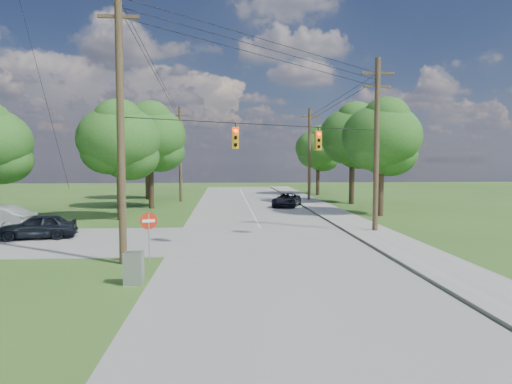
{
  "coord_description": "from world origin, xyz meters",
  "views": [
    {
      "loc": [
        -0.25,
        -19.12,
        4.4
      ],
      "look_at": [
        1.39,
        5.0,
        2.71
      ],
      "focal_mm": 32.0,
      "sensor_mm": 36.0,
      "label": 1
    }
  ],
  "objects": [
    {
      "name": "ground",
      "position": [
        0.0,
        0.0,
        0.0
      ],
      "size": [
        140.0,
        140.0,
        0.0
      ],
      "primitive_type": "plane",
      "color": "#31541C",
      "rests_on": "ground"
    },
    {
      "name": "pole_north_w",
      "position": [
        -5.0,
        30.0,
        5.13
      ],
      "size": [
        2.0,
        0.32,
        10.0
      ],
      "color": "#4B3A27",
      "rests_on": "ground"
    },
    {
      "name": "pole_north_e",
      "position": [
        8.9,
        30.0,
        5.13
      ],
      "size": [
        2.0,
        0.32,
        10.0
      ],
      "color": "#4B3A27",
      "rests_on": "ground"
    },
    {
      "name": "control_cabinet",
      "position": [
        -3.5,
        -2.97,
        0.59
      ],
      "size": [
        0.67,
        0.49,
        1.17
      ],
      "primitive_type": "cube",
      "rotation": [
        0.0,
        0.0,
        -0.04
      ],
      "color": "gray",
      "rests_on": "ground"
    },
    {
      "name": "tree_w_far",
      "position": [
        -9.0,
        33.0,
        6.25
      ],
      "size": [
        6.0,
        6.0,
        8.73
      ],
      "color": "#3B281D",
      "rests_on": "ground"
    },
    {
      "name": "pole_ne",
      "position": [
        8.9,
        8.0,
        5.47
      ],
      "size": [
        2.0,
        0.32,
        10.5
      ],
      "color": "#4B3A27",
      "rests_on": "ground"
    },
    {
      "name": "tree_w_near",
      "position": [
        -8.0,
        15.0,
        5.92
      ],
      "size": [
        6.0,
        6.0,
        8.4
      ],
      "color": "#3B281D",
      "rests_on": "ground"
    },
    {
      "name": "sidewalk_east",
      "position": [
        8.7,
        5.0,
        0.06
      ],
      "size": [
        2.6,
        100.0,
        0.12
      ],
      "primitive_type": "cube",
      "color": "#A7A49C",
      "rests_on": "ground"
    },
    {
      "name": "tree_w_mid",
      "position": [
        -7.0,
        23.0,
        6.58
      ],
      "size": [
        6.4,
        6.4,
        9.22
      ],
      "color": "#3B281D",
      "rests_on": "ground"
    },
    {
      "name": "do_not_enter_sign",
      "position": [
        -3.5,
        0.35,
        1.61
      ],
      "size": [
        0.71,
        0.25,
        2.2
      ],
      "rotation": [
        0.0,
        0.0,
        0.31
      ],
      "color": "gray",
      "rests_on": "ground"
    },
    {
      "name": "main_road",
      "position": [
        2.0,
        5.0,
        0.01
      ],
      "size": [
        10.0,
        100.0,
        0.03
      ],
      "primitive_type": "cube",
      "color": "gray",
      "rests_on": "ground"
    },
    {
      "name": "tree_e_near",
      "position": [
        12.0,
        16.0,
        6.25
      ],
      "size": [
        6.2,
        6.2,
        8.81
      ],
      "color": "#3B281D",
      "rests_on": "ground"
    },
    {
      "name": "tree_e_mid",
      "position": [
        12.5,
        26.0,
        6.91
      ],
      "size": [
        6.6,
        6.6,
        9.64
      ],
      "color": "#3B281D",
      "rests_on": "ground"
    },
    {
      "name": "power_lines",
      "position": [
        1.5,
        11.54,
        9.15
      ],
      "size": [
        13.93,
        29.62,
        4.93
      ],
      "color": "black",
      "rests_on": "ground"
    },
    {
      "name": "pole_sw",
      "position": [
        -4.6,
        0.4,
        6.23
      ],
      "size": [
        2.0,
        0.32,
        12.0
      ],
      "color": "#4B3A27",
      "rests_on": "ground"
    },
    {
      "name": "traffic_signals",
      "position": [
        2.55,
        4.43,
        5.5
      ],
      "size": [
        4.91,
        3.27,
        1.05
      ],
      "color": "orange",
      "rests_on": "ground"
    },
    {
      "name": "tree_e_far",
      "position": [
        11.5,
        38.0,
        5.92
      ],
      "size": [
        5.8,
        5.8,
        8.32
      ],
      "color": "#3B281D",
      "rests_on": "ground"
    },
    {
      "name": "car_main_north",
      "position": [
        5.5,
        23.25,
        0.67
      ],
      "size": [
        3.51,
        5.03,
        1.27
      ],
      "primitive_type": "imported",
      "rotation": [
        0.0,
        0.0,
        -0.34
      ],
      "color": "black",
      "rests_on": "main_road"
    },
    {
      "name": "car_cross_dark",
      "position": [
        -10.67,
        6.82,
        0.73
      ],
      "size": [
        4.34,
        2.4,
        1.4
      ],
      "primitive_type": "imported",
      "rotation": [
        0.0,
        0.0,
        -1.38
      ],
      "color": "black",
      "rests_on": "cross_road"
    }
  ]
}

